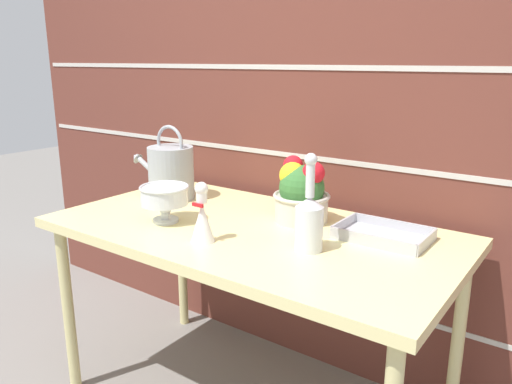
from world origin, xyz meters
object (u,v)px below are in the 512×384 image
at_px(crystal_pedestal_bowl, 165,196).
at_px(wire_tray, 383,236).
at_px(flower_planter, 301,193).
at_px(figurine_vase, 202,218).
at_px(glass_decanter, 309,219).
at_px(watering_can, 171,172).

relative_size(crystal_pedestal_bowl, wire_tray, 0.61).
distance_m(flower_planter, figurine_vase, 0.40).
bearing_deg(figurine_vase, crystal_pedestal_bowl, 163.28).
height_order(flower_planter, glass_decanter, glass_decanter).
height_order(watering_can, glass_decanter, watering_can).
height_order(watering_can, figurine_vase, watering_can).
height_order(crystal_pedestal_bowl, flower_planter, flower_planter).
height_order(watering_can, flower_planter, watering_can).
xyz_separation_m(figurine_vase, wire_tray, (0.46, 0.37, -0.07)).
bearing_deg(glass_decanter, watering_can, 167.05).
bearing_deg(glass_decanter, wire_tray, 57.07).
relative_size(watering_can, figurine_vase, 1.68).
relative_size(watering_can, glass_decanter, 1.10).
relative_size(flower_planter, glass_decanter, 0.76).
relative_size(glass_decanter, wire_tray, 1.04).
relative_size(figurine_vase, wire_tray, 0.68).
height_order(flower_planter, wire_tray, flower_planter).
bearing_deg(crystal_pedestal_bowl, glass_decanter, 6.36).
xyz_separation_m(flower_planter, wire_tray, (0.32, -0.01, -0.09)).
relative_size(watering_can, crystal_pedestal_bowl, 1.88).
relative_size(crystal_pedestal_bowl, flower_planter, 0.77).
bearing_deg(flower_planter, watering_can, -174.17).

